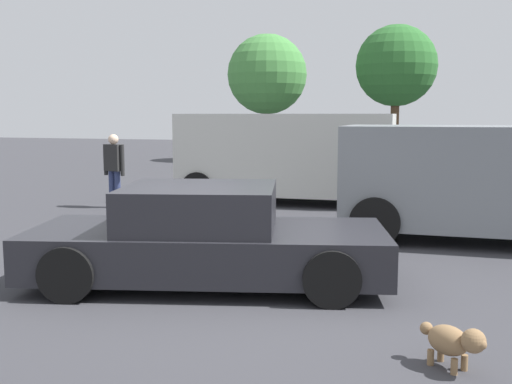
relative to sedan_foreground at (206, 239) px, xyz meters
name	(u,v)px	position (x,y,z in m)	size (l,w,h in m)	color
ground_plane	(230,289)	(0.36, -0.15, -0.56)	(80.00, 80.00, 0.00)	#38383D
sedan_foreground	(206,239)	(0.00, 0.00, 0.00)	(4.63, 2.75, 1.22)	#232328
dog	(453,341)	(2.89, -1.80, -0.32)	(0.52, 0.45, 0.40)	olive
van_white	(287,154)	(-0.80, 7.22, 0.58)	(5.07, 2.37, 2.10)	silver
suv_dark	(494,179)	(3.57, 3.70, 0.48)	(4.84, 2.19, 1.90)	gray
pedestrian	(114,164)	(-4.27, 5.15, 0.42)	(0.56, 0.31, 1.65)	navy
tree_back_left	(267,75)	(-4.86, 19.57, 3.30)	(3.55, 3.55, 5.66)	brown
tree_far_right	(396,66)	(0.78, 19.49, 3.54)	(3.39, 3.39, 5.82)	brown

